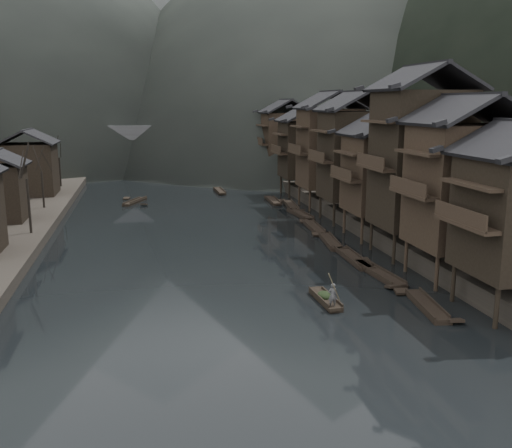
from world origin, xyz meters
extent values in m
plane|color=black|center=(0.00, 0.00, 0.00)|extent=(300.00, 300.00, 0.00)
cube|color=#2D2823|center=(35.00, 40.00, 0.90)|extent=(40.00, 200.00, 1.80)
cylinder|color=black|center=(14.20, -10.40, 1.30)|extent=(0.30, 0.30, 2.90)
cylinder|color=black|center=(14.20, -5.60, 1.30)|extent=(0.30, 0.30, 2.90)
cylinder|color=black|center=(16.95, -5.60, 1.30)|extent=(0.30, 0.30, 2.90)
cube|color=#30231A|center=(13.30, -8.00, 5.85)|extent=(1.20, 5.70, 0.25)
cylinder|color=#30231A|center=(14.20, -3.40, 1.30)|extent=(0.30, 0.30, 2.90)
cylinder|color=#30231A|center=(14.20, 1.40, 1.30)|extent=(0.30, 0.30, 2.90)
cylinder|color=#30231A|center=(16.95, -3.40, 1.30)|extent=(0.30, 0.30, 2.90)
cylinder|color=#30231A|center=(16.95, 1.40, 1.30)|extent=(0.30, 0.30, 2.90)
cube|color=#30231A|center=(17.30, -1.00, 7.06)|extent=(7.00, 6.00, 8.92)
cube|color=#30231A|center=(13.30, -1.00, 6.61)|extent=(1.20, 5.70, 0.25)
cylinder|color=black|center=(14.20, 3.60, 1.30)|extent=(0.30, 0.30, 2.90)
cylinder|color=black|center=(14.20, 8.40, 1.30)|extent=(0.30, 0.30, 2.90)
cylinder|color=black|center=(16.95, 3.60, 1.30)|extent=(0.30, 0.30, 2.90)
cylinder|color=black|center=(16.95, 8.40, 1.30)|extent=(0.30, 0.30, 2.90)
cube|color=black|center=(17.30, 6.00, 8.32)|extent=(7.00, 6.00, 11.44)
cube|color=#30231A|center=(13.30, 6.00, 7.75)|extent=(1.20, 5.70, 0.25)
cylinder|color=#30231A|center=(14.20, 10.60, 1.30)|extent=(0.30, 0.30, 2.90)
cylinder|color=#30231A|center=(14.20, 15.40, 1.30)|extent=(0.30, 0.30, 2.90)
cylinder|color=#30231A|center=(16.95, 10.60, 1.30)|extent=(0.30, 0.30, 2.90)
cylinder|color=#30231A|center=(16.95, 15.40, 1.30)|extent=(0.30, 0.30, 2.90)
cube|color=#30231A|center=(17.30, 13.00, 6.30)|extent=(7.00, 6.00, 7.40)
cube|color=#30231A|center=(13.30, 13.00, 5.93)|extent=(1.20, 5.70, 0.25)
cylinder|color=black|center=(14.20, 18.60, 1.30)|extent=(0.30, 0.30, 2.90)
cylinder|color=black|center=(14.20, 23.40, 1.30)|extent=(0.30, 0.30, 2.90)
cylinder|color=black|center=(16.95, 18.60, 1.30)|extent=(0.30, 0.30, 2.90)
cylinder|color=black|center=(16.95, 23.40, 1.30)|extent=(0.30, 0.30, 2.90)
cube|color=black|center=(17.30, 21.00, 7.38)|extent=(7.00, 6.00, 9.55)
cube|color=#30231A|center=(13.30, 21.00, 6.90)|extent=(1.20, 5.70, 0.25)
cylinder|color=#30231A|center=(14.20, 27.60, 1.30)|extent=(0.30, 0.30, 2.90)
cylinder|color=#30231A|center=(14.20, 32.40, 1.30)|extent=(0.30, 0.30, 2.90)
cylinder|color=#30231A|center=(16.95, 27.60, 1.30)|extent=(0.30, 0.30, 2.90)
cylinder|color=#30231A|center=(16.95, 32.40, 1.30)|extent=(0.30, 0.30, 2.90)
cube|color=#30231A|center=(17.30, 30.00, 7.46)|extent=(7.00, 6.00, 9.73)
cube|color=#30231A|center=(13.30, 30.00, 6.98)|extent=(1.20, 5.70, 0.25)
cylinder|color=black|center=(14.20, 37.60, 1.30)|extent=(0.30, 0.30, 2.90)
cylinder|color=black|center=(14.20, 42.40, 1.30)|extent=(0.30, 0.30, 2.90)
cylinder|color=black|center=(16.95, 37.60, 1.30)|extent=(0.30, 0.30, 2.90)
cylinder|color=black|center=(16.95, 42.40, 1.30)|extent=(0.30, 0.30, 2.90)
cube|color=black|center=(17.30, 40.00, 6.54)|extent=(7.00, 6.00, 7.88)
cube|color=#30231A|center=(13.30, 40.00, 6.15)|extent=(1.20, 5.70, 0.25)
cylinder|color=#30231A|center=(14.20, 49.60, 1.30)|extent=(0.30, 0.30, 2.90)
cylinder|color=#30231A|center=(14.20, 54.40, 1.30)|extent=(0.30, 0.30, 2.90)
cylinder|color=#30231A|center=(16.95, 49.60, 1.30)|extent=(0.30, 0.30, 2.90)
cylinder|color=#30231A|center=(16.95, 54.40, 1.30)|extent=(0.30, 0.30, 2.90)
cube|color=#30231A|center=(17.30, 52.00, 7.03)|extent=(7.00, 6.00, 8.87)
cube|color=#30231A|center=(13.30, 52.00, 6.59)|extent=(1.20, 5.70, 0.25)
cube|color=black|center=(-20.50, 42.00, 4.60)|extent=(6.50, 6.50, 6.80)
cylinder|color=black|center=(-17.00, 17.35, 3.79)|extent=(0.24, 0.24, 5.18)
cylinder|color=black|center=(-17.00, 31.20, 3.33)|extent=(0.24, 0.24, 4.25)
cylinder|color=black|center=(-17.00, 49.25, 3.31)|extent=(0.24, 0.24, 4.23)
cube|color=black|center=(11.88, -6.46, 0.15)|extent=(1.91, 6.03, 0.30)
cube|color=black|center=(11.88, -6.46, 0.33)|extent=(1.95, 5.92, 0.10)
cube|color=black|center=(11.49, -3.64, 0.29)|extent=(1.03, 0.86, 0.32)
cube|color=black|center=(12.28, -9.28, 0.29)|extent=(1.03, 0.86, 0.32)
cube|color=black|center=(11.69, 0.96, 0.15)|extent=(1.69, 7.21, 0.30)
cube|color=black|center=(11.69, 0.96, 0.33)|extent=(1.73, 7.08, 0.10)
cube|color=black|center=(11.97, 4.38, 0.29)|extent=(1.00, 0.95, 0.35)
cube|color=black|center=(11.40, -2.46, 0.29)|extent=(1.00, 0.95, 0.35)
cube|color=black|center=(11.34, 5.53, 0.15)|extent=(1.25, 6.99, 0.30)
cube|color=black|center=(11.34, 5.53, 0.33)|extent=(1.30, 6.85, 0.10)
cube|color=black|center=(11.27, 8.87, 0.29)|extent=(0.95, 0.87, 0.35)
cube|color=black|center=(11.41, 2.19, 0.29)|extent=(0.95, 0.87, 0.35)
cube|color=black|center=(11.38, 11.47, 0.15)|extent=(1.87, 6.43, 0.30)
cube|color=black|center=(11.38, 11.47, 0.33)|extent=(1.91, 6.31, 0.10)
cube|color=black|center=(11.01, 14.49, 0.29)|extent=(1.02, 0.89, 0.33)
cube|color=black|center=(11.75, 8.45, 0.29)|extent=(1.02, 0.89, 0.33)
cube|color=black|center=(11.73, 17.85, 0.15)|extent=(1.49, 6.40, 0.30)
cube|color=black|center=(11.73, 17.85, 0.33)|extent=(1.54, 6.28, 0.10)
cube|color=black|center=(11.54, 20.89, 0.29)|extent=(0.98, 0.84, 0.33)
cube|color=black|center=(11.92, 14.80, 0.29)|extent=(0.98, 0.84, 0.33)
cube|color=black|center=(12.25, 25.03, 0.15)|extent=(1.71, 6.25, 0.30)
cube|color=black|center=(12.25, 25.03, 0.33)|extent=(1.75, 6.13, 0.10)
cube|color=black|center=(12.55, 27.98, 0.29)|extent=(1.01, 0.85, 0.33)
cube|color=black|center=(11.96, 22.09, 0.29)|extent=(1.01, 0.85, 0.33)
cube|color=black|center=(12.72, 31.00, 0.15)|extent=(1.79, 7.28, 0.30)
cube|color=black|center=(12.72, 31.00, 0.33)|extent=(1.83, 7.14, 0.10)
cube|color=black|center=(12.39, 34.45, 0.29)|extent=(1.02, 0.97, 0.36)
cube|color=black|center=(13.06, 27.56, 0.29)|extent=(1.02, 0.97, 0.36)
cube|color=black|center=(11.27, 34.90, 0.15)|extent=(1.31, 5.94, 0.30)
cube|color=black|center=(11.27, 34.90, 0.33)|extent=(1.36, 5.82, 0.10)
cube|color=black|center=(11.16, 37.74, 0.29)|extent=(0.96, 0.76, 0.32)
cube|color=black|center=(11.37, 32.07, 0.29)|extent=(0.96, 0.76, 0.32)
cube|color=black|center=(-6.91, 38.00, 0.15)|extent=(3.29, 5.84, 0.30)
cube|color=black|center=(-6.91, 38.00, 0.33)|extent=(3.29, 5.75, 0.10)
cube|color=black|center=(-8.05, 40.62, 0.29)|extent=(1.07, 1.01, 0.32)
cube|color=black|center=(-5.77, 35.39, 0.29)|extent=(1.07, 1.01, 0.32)
cube|color=black|center=(5.39, 44.83, 0.15)|extent=(1.18, 5.78, 0.30)
cube|color=black|center=(5.39, 44.83, 0.33)|extent=(1.23, 5.66, 0.10)
cube|color=black|center=(5.47, 47.59, 0.29)|extent=(0.87, 0.74, 0.32)
cube|color=black|center=(5.30, 42.07, 0.29)|extent=(0.87, 0.74, 0.32)
cube|color=black|center=(-2.74, 60.34, 0.15)|extent=(1.20, 5.55, 0.30)
cube|color=black|center=(-2.74, 60.34, 0.33)|extent=(1.25, 5.44, 0.10)
cube|color=black|center=(-2.64, 62.99, 0.29)|extent=(0.87, 0.72, 0.31)
cube|color=black|center=(-2.83, 57.70, 0.29)|extent=(0.87, 0.72, 0.31)
cube|color=black|center=(7.62, 74.58, 0.15)|extent=(2.84, 4.82, 0.30)
cube|color=black|center=(7.62, 74.58, 0.33)|extent=(2.85, 4.75, 0.10)
cube|color=black|center=(8.54, 76.70, 0.29)|extent=(1.02, 0.89, 0.30)
cube|color=black|center=(6.69, 72.45, 0.29)|extent=(1.02, 0.89, 0.30)
cube|color=#4C4C4F|center=(0.00, 72.00, 7.20)|extent=(40.00, 6.00, 1.60)
cube|color=#4C4C4F|center=(0.00, 69.30, 8.50)|extent=(40.00, 0.50, 1.00)
cube|color=#4C4C4F|center=(0.00, 74.70, 8.50)|extent=(40.00, 0.50, 1.00)
cube|color=#4C4C4F|center=(-14.00, 72.00, 3.20)|extent=(3.20, 6.00, 6.40)
cube|color=#4C4C4F|center=(-4.50, 72.00, 3.20)|extent=(3.20, 6.00, 6.40)
cube|color=#4C4C4F|center=(4.50, 72.00, 3.20)|extent=(3.20, 6.00, 6.40)
cube|color=#4C4C4F|center=(14.00, 72.00, 3.20)|extent=(3.20, 6.00, 6.40)
cube|color=black|center=(5.81, -4.07, 0.15)|extent=(1.07, 4.21, 0.30)
cube|color=black|center=(5.81, -4.07, 0.33)|extent=(1.12, 4.13, 0.10)
cube|color=black|center=(5.89, -2.06, 0.29)|extent=(0.79, 0.56, 0.28)
cube|color=black|center=(5.73, -6.07, 0.29)|extent=(0.79, 0.56, 0.28)
ellipsoid|color=black|center=(5.82, -3.86, 0.73)|extent=(1.00, 1.31, 0.60)
imported|color=#575659|center=(5.75, -5.65, 1.24)|extent=(0.62, 0.43, 1.62)
cylinder|color=#8C7A51|center=(5.95, -5.65, 3.59)|extent=(1.77, 2.10, 3.07)
camera|label=1|loc=(-5.87, -38.59, 13.02)|focal=40.00mm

